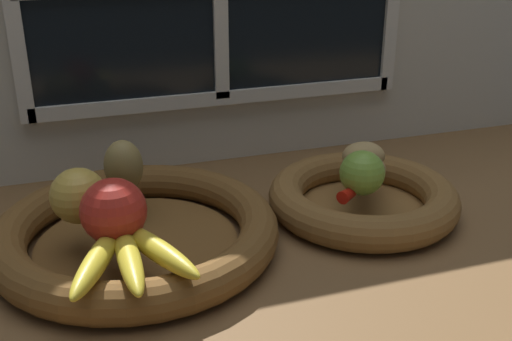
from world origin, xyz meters
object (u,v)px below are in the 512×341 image
object	(u,v)px
potato_back	(363,156)
potato_large	(365,168)
apple_red_front	(114,211)
pear_brown	(123,166)
fruit_bowl_left	(137,232)
apple_golden_left	(78,196)
lime_near	(362,173)
banana_bunch_front	(128,254)
chili_pepper	(364,184)
fruit_bowl_right	(363,198)

from	to	relation	value
potato_back	potato_large	size ratio (longest dim) A/B	1.07
apple_red_front	pear_brown	size ratio (longest dim) A/B	1.06
fruit_bowl_left	potato_back	world-z (taller)	potato_back
apple_golden_left	lime_near	world-z (taller)	apple_golden_left
pear_brown	lime_near	xyz separation A→B (cm)	(31.43, -11.56, -0.60)
banana_bunch_front	potato_large	size ratio (longest dim) A/B	2.79
apple_golden_left	chili_pepper	bearing A→B (deg)	-4.29
fruit_bowl_right	pear_brown	distance (cm)	35.38
apple_golden_left	pear_brown	size ratio (longest dim) A/B	0.95
pear_brown	lime_near	world-z (taller)	pear_brown
chili_pepper	apple_golden_left	bearing A→B (deg)	142.61
fruit_bowl_right	fruit_bowl_left	bearing A→B (deg)	-180.00
lime_near	banana_bunch_front	bearing A→B (deg)	-165.70
apple_red_front	potato_large	size ratio (longest dim) A/B	1.29
pear_brown	lime_near	distance (cm)	33.49
chili_pepper	pear_brown	bearing A→B (deg)	128.68
apple_golden_left	apple_red_front	distance (cm)	7.52
apple_red_front	banana_bunch_front	xyz separation A→B (cm)	(0.69, -5.88, -2.69)
lime_near	apple_golden_left	bearing A→B (deg)	174.24
banana_bunch_front	potato_back	distance (cm)	41.35
potato_large	fruit_bowl_left	bearing A→B (deg)	180.00
fruit_bowl_left	chili_pepper	bearing A→B (deg)	-4.85
potato_large	chili_pepper	size ratio (longest dim) A/B	0.53
fruit_bowl_right	potato_back	size ratio (longest dim) A/B	4.27
fruit_bowl_left	potato_large	world-z (taller)	potato_large
fruit_bowl_right	banana_bunch_front	size ratio (longest dim) A/B	1.64
pear_brown	banana_bunch_front	distance (cm)	20.42
fruit_bowl_right	potato_large	xyz separation A→B (cm)	(0.00, -0.00, 4.85)
potato_large	chili_pepper	world-z (taller)	potato_large
fruit_bowl_right	banana_bunch_front	xyz separation A→B (cm)	(-36.09, -12.22, 4.04)
fruit_bowl_right	potato_large	size ratio (longest dim) A/B	4.58
fruit_bowl_left	chili_pepper	size ratio (longest dim) A/B	3.25
fruit_bowl_right	potato_large	world-z (taller)	potato_large
banana_bunch_front	potato_large	xyz separation A→B (cm)	(36.09, 12.22, 0.81)
banana_bunch_front	lime_near	world-z (taller)	lime_near
lime_near	potato_large	bearing A→B (deg)	56.31
fruit_bowl_right	potato_large	distance (cm)	4.85
fruit_bowl_left	banana_bunch_front	distance (cm)	13.11
apple_red_front	banana_bunch_front	size ratio (longest dim) A/B	0.46
potato_large	lime_near	xyz separation A→B (cm)	(-2.43, -3.64, 1.07)
potato_back	apple_red_front	bearing A→B (deg)	-164.83
potato_back	potato_large	bearing A→B (deg)	-114.44
lime_near	fruit_bowl_right	bearing A→B (deg)	56.31
pear_brown	lime_near	bearing A→B (deg)	-20.19
banana_bunch_front	fruit_bowl_right	bearing A→B (deg)	18.71
apple_golden_left	fruit_bowl_left	bearing A→B (deg)	-1.62
banana_bunch_front	potato_large	bearing A→B (deg)	18.71
lime_near	chili_pepper	xyz separation A→B (cm)	(0.89, 0.92, -2.24)
banana_bunch_front	potato_large	distance (cm)	38.11
apple_golden_left	potato_large	distance (cm)	40.50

